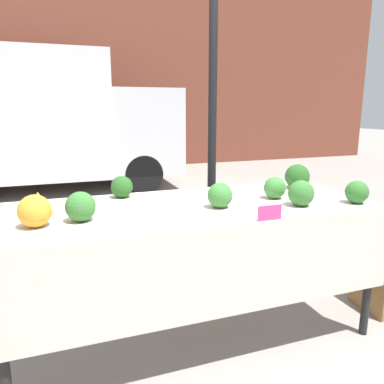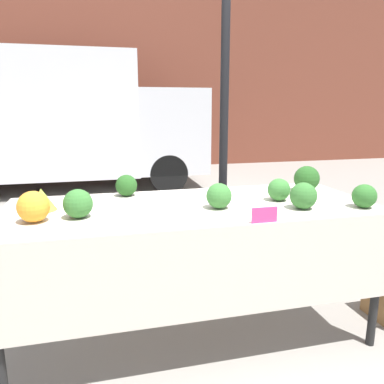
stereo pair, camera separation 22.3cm
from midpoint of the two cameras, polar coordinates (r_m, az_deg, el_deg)
name	(u,v)px [view 2 (the right image)]	position (r m, az deg, el deg)	size (l,w,h in m)	color
ground_plane	(192,332)	(2.60, 2.62, -20.60)	(40.00, 40.00, 0.00)	gray
building_facade	(116,34)	(9.64, -10.76, 22.58)	(16.00, 0.60, 6.24)	brown
tent_pole	(224,136)	(3.10, 6.93, 8.53)	(0.07, 0.07, 2.42)	black
parked_truck	(58,119)	(7.11, -18.91, 10.47)	(4.77, 2.09, 2.32)	silver
market_table	(195,224)	(2.21, 3.32, -4.93)	(2.20, 0.89, 0.86)	beige
orange_cauliflower	(33,207)	(2.02, -20.17, -2.17)	(0.16, 0.16, 0.16)	orange
romanesco_head	(42,200)	(2.24, -19.33, -1.13)	(0.16, 0.16, 0.13)	#93B238
broccoli_head_0	(307,178)	(2.77, 19.32, 1.94)	(0.18, 0.18, 0.18)	#23511E
broccoli_head_1	(279,190)	(2.43, 15.70, 0.32)	(0.14, 0.14, 0.14)	#387533
broccoli_head_2	(126,185)	(2.48, -7.46, 0.97)	(0.14, 0.14, 0.14)	#23511E
broccoli_head_3	(303,196)	(2.27, 19.35, -0.58)	(0.15, 0.15, 0.15)	#336B2D
broccoli_head_4	(219,196)	(2.17, 7.08, -0.63)	(0.15, 0.15, 0.15)	#387533
broccoli_head_5	(78,204)	(2.03, -14.02, -1.78)	(0.16, 0.16, 0.16)	#336B2D
broccoli_head_6	(364,196)	(2.44, 27.20, -0.59)	(0.14, 0.14, 0.14)	#2D6628
price_sign	(265,215)	(1.95, 14.24, -3.46)	(0.14, 0.01, 0.08)	#E53D84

